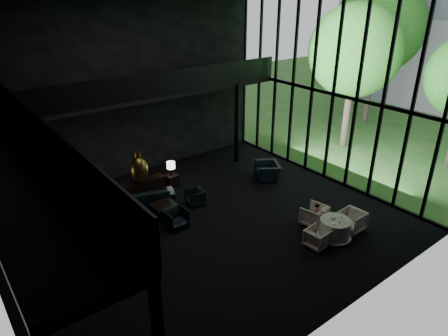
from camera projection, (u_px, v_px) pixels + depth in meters
floor at (205, 224)px, 15.23m from camera, size 14.00×12.00×0.02m
wall_back at (126, 91)px, 17.90m from camera, size 14.00×0.04×8.00m
wall_front at (351, 189)px, 9.25m from camera, size 14.00×0.04×8.00m
curtain_wall at (333, 94)px, 17.43m from camera, size 0.20×12.00×8.00m
mezzanine_left at (11, 169)px, 10.24m from camera, size 2.00×12.00×0.25m
mezzanine_back at (157, 92)px, 17.73m from camera, size 12.00×2.00×0.25m
railing_left at (47, 139)px, 10.55m from camera, size 0.06×12.00×1.00m
railing_back at (168, 83)px, 16.76m from camera, size 12.00×0.06×1.00m
column_nw at (17, 161)px, 15.73m from camera, size 0.24×0.24×4.00m
column_ne at (237, 124)px, 19.95m from camera, size 0.24×0.24×4.00m
tree_near at (355, 51)px, 20.61m from camera, size 4.80×4.80×7.65m
tree_far at (379, 27)px, 24.51m from camera, size 5.60×5.60×8.80m
console at (140, 189)px, 17.15m from camera, size 2.25×0.51×0.72m
bronze_urn at (139, 169)px, 16.66m from camera, size 0.76×0.76×1.42m
side_table_left at (104, 202)px, 16.28m from camera, size 0.50×0.50×0.55m
table_lamp_left at (101, 184)px, 16.10m from camera, size 0.38×0.38×0.63m
side_table_right at (172, 180)px, 18.07m from camera, size 0.50×0.50×0.55m
table_lamp_right at (171, 166)px, 17.78m from camera, size 0.38×0.38×0.63m
sofa at (147, 194)px, 16.47m from camera, size 2.59×1.42×0.97m
lounge_armchair_west at (133, 220)px, 14.75m from camera, size 0.85×0.89×0.79m
lounge_armchair_east at (195, 197)px, 16.52m from camera, size 0.73×0.76×0.67m
lounge_armchair_south at (175, 217)px, 14.92m from camera, size 0.85×0.80×0.84m
window_armchair at (268, 168)px, 18.63m from camera, size 1.38×1.55×1.14m
coffee_table at (165, 209)px, 15.87m from camera, size 0.94×0.94×0.41m
dining_table at (335, 230)px, 14.28m from camera, size 1.23×1.23×0.75m
dining_chair_north at (314, 213)px, 15.05m from camera, size 1.08×1.03×0.97m
dining_chair_east at (352, 219)px, 14.72m from camera, size 0.88×0.94×0.92m
dining_chair_west at (317, 238)px, 13.80m from camera, size 0.71×0.75×0.72m
child at (317, 211)px, 14.75m from camera, size 0.26×0.26×0.56m
plate_a at (334, 223)px, 13.93m from camera, size 0.29×0.29×0.01m
plate_b at (337, 215)px, 14.38m from camera, size 0.26×0.26×0.01m
saucer at (343, 219)px, 14.14m from camera, size 0.21×0.21×0.01m
coffee_cup at (341, 217)px, 14.22m from camera, size 0.10×0.10×0.06m
cereal_bowl at (333, 218)px, 14.14m from camera, size 0.17×0.17×0.08m
cream_pot at (340, 222)px, 13.95m from camera, size 0.06×0.06×0.07m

